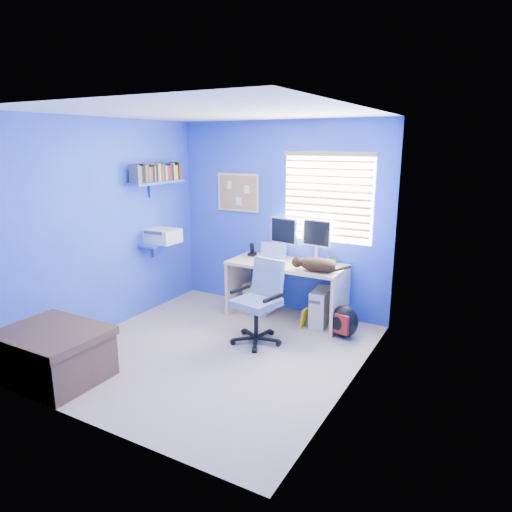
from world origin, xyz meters
The scene contains 23 objects.
floor centered at (0.00, 0.00, 0.00)m, with size 3.00×3.20×0.00m, color #A29583.
ceiling centered at (0.00, 0.00, 2.50)m, with size 3.00×3.20×0.00m, color white.
wall_back centered at (0.00, 1.60, 1.25)m, with size 3.00×0.01×2.50m, color blue.
wall_front centered at (0.00, -1.60, 1.25)m, with size 3.00×0.01×2.50m, color blue.
wall_left centered at (-1.50, 0.00, 1.25)m, with size 0.01×3.20×2.50m, color blue.
wall_right centered at (1.50, 0.00, 1.25)m, with size 0.01×3.20×2.50m, color blue.
desk centered at (0.26, 1.26, 0.37)m, with size 1.48×0.65×0.74m, color #E2BF89.
laptop centered at (0.06, 1.21, 0.85)m, with size 0.33×0.26×0.22m, color silver.
monitor_left centered at (0.11, 1.46, 1.01)m, with size 0.40×0.12×0.54m, color silver.
monitor_right centered at (0.55, 1.51, 1.01)m, with size 0.40×0.12×0.54m, color silver.
phone centered at (-0.31, 1.38, 0.82)m, with size 0.09×0.11×0.17m, color black.
mug centered at (0.78, 1.50, 0.79)m, with size 0.10×0.09×0.10m, color #25643F.
cd_spindle centered at (0.77, 1.45, 0.78)m, with size 0.13×0.13×0.07m, color silver.
cat centered at (0.73, 1.09, 0.82)m, with size 0.46×0.24×0.16m, color black.
tower_pc centered at (0.72, 1.29, 0.23)m, with size 0.19×0.44×0.45m, color beige.
drawer_boxes centered at (-0.15, 1.28, 0.20)m, with size 0.35×0.28×0.41m, color tan.
yellow_book centered at (0.58, 1.09, 0.12)m, with size 0.03×0.17×0.24m, color yellow.
backpack centered at (1.11, 1.05, 0.19)m, with size 0.33×0.25×0.39m, color black.
bed_corner centered at (-1.07, -1.23, 0.25)m, with size 1.03×0.73×0.49m, color brown.
office_chair centered at (0.29, 0.47, 0.35)m, with size 0.64×0.64×0.94m.
window_blinds centered at (0.65, 1.57, 1.55)m, with size 1.15×0.05×1.10m.
corkboard centered at (-0.65, 1.58, 1.55)m, with size 0.64×0.02×0.52m.
wall_shelves centered at (-1.35, 0.75, 1.43)m, with size 0.42×0.90×1.05m.
Camera 1 is at (2.61, -3.79, 2.22)m, focal length 32.00 mm.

